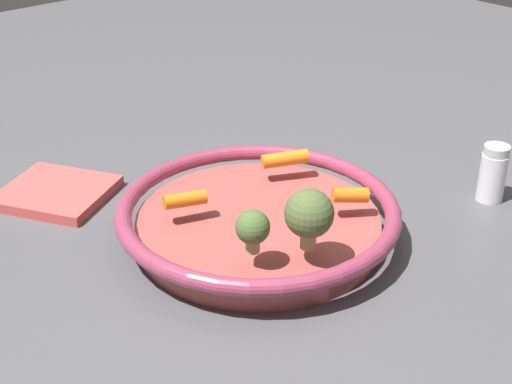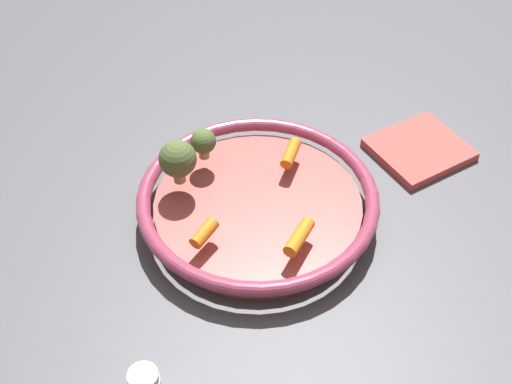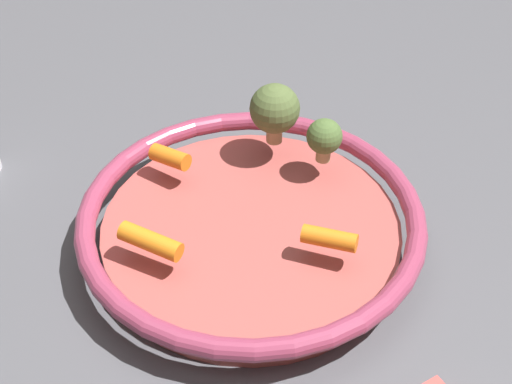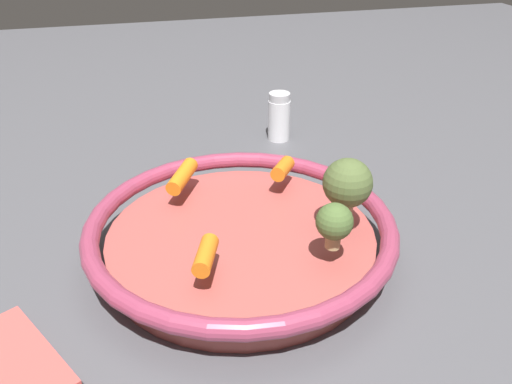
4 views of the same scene
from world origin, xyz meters
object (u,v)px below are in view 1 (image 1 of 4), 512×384
at_px(baby_carrot_near_rim, 350,195).
at_px(baby_carrot_back, 185,199).
at_px(baby_carrot_right, 285,159).
at_px(broccoli_floret_large, 253,228).
at_px(serving_bowl, 258,219).
at_px(salt_shaker, 493,173).
at_px(broccoli_floret_edge, 309,214).
at_px(dish_towel, 57,193).

distance_m(baby_carrot_near_rim, baby_carrot_back, 0.19).
height_order(baby_carrot_right, broccoli_floret_large, broccoli_floret_large).
distance_m(serving_bowl, baby_carrot_near_rim, 0.11).
bearing_deg(salt_shaker, broccoli_floret_large, -98.39).
distance_m(baby_carrot_right, broccoli_floret_edge, 0.20).
relative_size(baby_carrot_right, salt_shaker, 0.77).
bearing_deg(baby_carrot_right, salt_shaker, 48.46).
distance_m(broccoli_floret_edge, salt_shaker, 0.33).
bearing_deg(serving_bowl, dish_towel, -152.80).
xyz_separation_m(serving_bowl, broccoli_floret_edge, (0.11, -0.03, 0.06)).
height_order(serving_bowl, baby_carrot_near_rim, baby_carrot_near_rim).
bearing_deg(dish_towel, broccoli_floret_edge, 16.07).
bearing_deg(broccoli_floret_edge, dish_towel, -163.93).
xyz_separation_m(broccoli_floret_large, salt_shaker, (0.05, 0.37, -0.04)).
relative_size(broccoli_floret_large, salt_shaker, 0.62).
bearing_deg(baby_carrot_back, baby_carrot_right, 90.27).
height_order(serving_bowl, salt_shaker, salt_shaker).
relative_size(baby_carrot_near_rim, salt_shaker, 0.54).
bearing_deg(baby_carrot_back, broccoli_floret_edge, 15.41).
height_order(baby_carrot_back, broccoli_floret_edge, broccoli_floret_edge).
relative_size(baby_carrot_back, broccoli_floret_large, 1.05).
distance_m(baby_carrot_back, baby_carrot_right, 0.16).
distance_m(baby_carrot_back, salt_shaker, 0.41).
xyz_separation_m(baby_carrot_right, broccoli_floret_large, (0.13, -0.17, 0.02)).
bearing_deg(broccoli_floret_large, serving_bowl, 135.06).
relative_size(broccoli_floret_edge, dish_towel, 0.50).
distance_m(baby_carrot_back, broccoli_floret_large, 0.13).
relative_size(baby_carrot_right, broccoli_floret_edge, 0.89).
height_order(serving_bowl, dish_towel, serving_bowl).
bearing_deg(baby_carrot_near_rim, broccoli_floret_large, -88.46).
height_order(baby_carrot_back, broccoli_floret_large, broccoli_floret_large).
xyz_separation_m(serving_bowl, baby_carrot_near_rim, (0.07, 0.08, 0.03)).
xyz_separation_m(broccoli_floret_large, dish_towel, (-0.33, -0.06, -0.07)).
bearing_deg(baby_carrot_back, dish_towel, -163.43).
relative_size(baby_carrot_back, broccoli_floret_edge, 0.74).
xyz_separation_m(broccoli_floret_edge, broccoli_floret_large, (-0.03, -0.05, -0.01)).
distance_m(serving_bowl, baby_carrot_back, 0.09).
bearing_deg(broccoli_floret_edge, salt_shaker, 86.14).
relative_size(baby_carrot_right, broccoli_floret_large, 1.25).
bearing_deg(serving_bowl, broccoli_floret_large, -44.94).
distance_m(serving_bowl, salt_shaker, 0.32).
bearing_deg(baby_carrot_back, baby_carrot_near_rim, 51.35).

